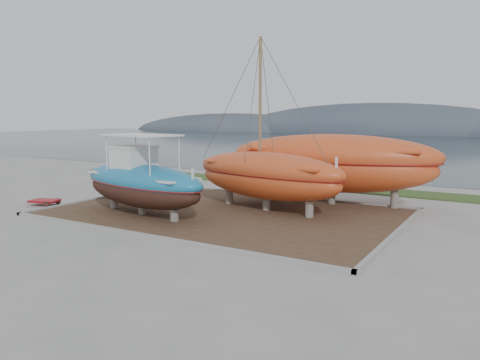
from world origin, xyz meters
The scene contains 11 objects.
ground centered at (0.00, 0.00, 0.00)m, with size 140.00×140.00×0.00m, color gray.
dirt_patch centered at (0.00, 4.00, 0.03)m, with size 18.00×12.00×0.06m, color #422D1E.
curb_frame centered at (0.00, 4.00, 0.07)m, with size 18.60×12.60×0.15m, color gray, non-canonical shape.
grass_strip centered at (0.00, 15.50, 0.04)m, with size 44.00×3.00×0.08m, color #284219.
sea centered at (0.00, 70.00, 0.00)m, with size 260.00×100.00×0.04m, color #16262C, non-canonical shape.
mountain_ridge centered at (0.00, 125.00, 0.00)m, with size 200.00×36.00×20.00m, color #333D49, non-canonical shape.
blue_caique centered at (-3.47, 1.28, 2.18)m, with size 8.83×2.76×4.25m, color teal, non-canonical shape.
white_dinghy centered at (-7.60, 4.66, 0.68)m, with size 4.10×1.54×1.23m, color silver, non-canonical shape.
orange_sailboat centered at (1.68, 5.69, 4.77)m, with size 9.82×2.89×9.43m, color #C0461D, non-canonical shape.
orange_bare_hull centered at (4.18, 9.22, 2.07)m, with size 12.28×3.68×4.02m, color #C0461D, non-canonical shape.
red_trailer centered at (-10.32, 0.36, 0.17)m, with size 2.38×1.19×0.34m, color #A11218, non-canonical shape.
Camera 1 is at (13.54, -17.04, 5.29)m, focal length 35.00 mm.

